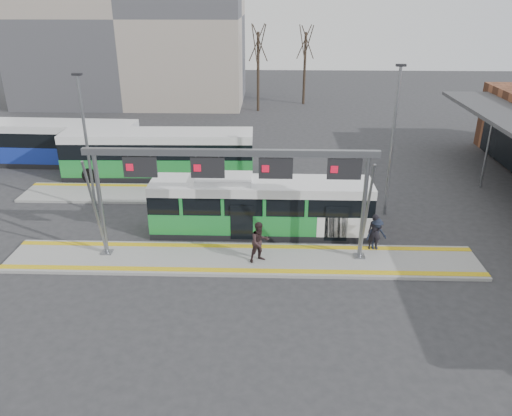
{
  "coord_description": "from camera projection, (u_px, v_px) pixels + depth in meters",
  "views": [
    {
      "loc": [
        1.29,
        -20.41,
        11.72
      ],
      "look_at": [
        0.55,
        3.0,
        1.39
      ],
      "focal_mm": 35.0,
      "sensor_mm": 36.0,
      "label": 1
    }
  ],
  "objects": [
    {
      "name": "passenger_b",
      "position": [
        260.0,
        242.0,
        22.75
      ],
      "size": [
        1.19,
        1.11,
        1.95
      ],
      "primitive_type": "imported",
      "rotation": [
        0.0,
        0.0,
        0.52
      ],
      "color": "#2E1F20",
      "rests_on": "platform_main"
    },
    {
      "name": "platform_main",
      "position": [
        242.0,
        259.0,
        23.4
      ],
      "size": [
        22.0,
        3.0,
        0.15
      ],
      "primitive_type": "cube",
      "color": "gray",
      "rests_on": "ground"
    },
    {
      "name": "ground",
      "position": [
        242.0,
        261.0,
        23.44
      ],
      "size": [
        120.0,
        120.0,
        0.0
      ],
      "primitive_type": "plane",
      "color": "#2D2D30",
      "rests_on": "ground"
    },
    {
      "name": "passenger_c",
      "position": [
        376.0,
        234.0,
        23.87
      ],
      "size": [
        1.16,
        0.85,
        1.6
      ],
      "primitive_type": "imported",
      "rotation": [
        0.0,
        0.0,
        0.27
      ],
      "color": "black",
      "rests_on": "platform_main"
    },
    {
      "name": "tactile_second",
      "position": [
        188.0,
        186.0,
        31.85
      ],
      "size": [
        20.0,
        0.35,
        0.02
      ],
      "color": "gold",
      "rests_on": "platform_second"
    },
    {
      "name": "gantry",
      "position": [
        234.0,
        173.0,
        21.94
      ],
      "size": [
        13.0,
        1.68,
        5.2
      ],
      "color": "slate",
      "rests_on": "platform_main"
    },
    {
      "name": "lamp_east",
      "position": [
        393.0,
        139.0,
        26.51
      ],
      "size": [
        0.5,
        0.25,
        8.26
      ],
      "color": "slate",
      "rests_on": "ground"
    },
    {
      "name": "hero_bus",
      "position": [
        260.0,
        207.0,
        25.68
      ],
      "size": [
        11.26,
        2.41,
        3.09
      ],
      "rotation": [
        0.0,
        0.0,
        -0.0
      ],
      "color": "black",
      "rests_on": "ground"
    },
    {
      "name": "tree_far",
      "position": [
        28.0,
        57.0,
        50.99
      ],
      "size": [
        1.4,
        1.4,
        7.02
      ],
      "color": "#382B21",
      "rests_on": "ground"
    },
    {
      "name": "bg_bus_green",
      "position": [
        159.0,
        155.0,
        33.31
      ],
      "size": [
        12.58,
        2.95,
        3.13
      ],
      "rotation": [
        0.0,
        0.0,
        0.02
      ],
      "color": "black",
      "rests_on": "ground"
    },
    {
      "name": "platform_second",
      "position": [
        185.0,
        194.0,
        30.84
      ],
      "size": [
        20.0,
        3.0,
        0.15
      ],
      "primitive_type": "cube",
      "color": "gray",
      "rests_on": "ground"
    },
    {
      "name": "lamp_west",
      "position": [
        86.0,
        142.0,
        27.01
      ],
      "size": [
        0.5,
        0.25,
        7.75
      ],
      "color": "slate",
      "rests_on": "ground"
    },
    {
      "name": "bg_bus_blue",
      "position": [
        55.0,
        144.0,
        35.81
      ],
      "size": [
        11.85,
        3.03,
        3.07
      ],
      "rotation": [
        0.0,
        0.0,
        -0.04
      ],
      "color": "black",
      "rests_on": "ground"
    },
    {
      "name": "passenger_a",
      "position": [
        375.0,
        232.0,
        23.84
      ],
      "size": [
        0.67,
        0.46,
        1.79
      ],
      "primitive_type": "imported",
      "rotation": [
        0.0,
        0.0,
        -0.05
      ],
      "color": "black",
      "rests_on": "platform_main"
    },
    {
      "name": "apartment_block",
      "position": [
        129.0,
        14.0,
        53.05
      ],
      "size": [
        24.5,
        12.5,
        18.4
      ],
      "color": "#A49789",
      "rests_on": "ground"
    },
    {
      "name": "tree_left",
      "position": [
        258.0,
        43.0,
        49.5
      ],
      "size": [
        1.4,
        1.4,
        8.87
      ],
      "color": "#382B21",
      "rests_on": "ground"
    },
    {
      "name": "tree_mid",
      "position": [
        306.0,
        43.0,
        52.67
      ],
      "size": [
        1.4,
        1.4,
        8.55
      ],
      "color": "#382B21",
      "rests_on": "ground"
    },
    {
      "name": "tactile_main",
      "position": [
        242.0,
        258.0,
        23.37
      ],
      "size": [
        22.0,
        2.65,
        0.02
      ],
      "color": "gold",
      "rests_on": "platform_main"
    }
  ]
}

